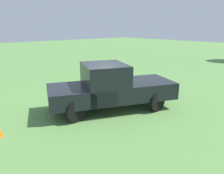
{
  "coord_description": "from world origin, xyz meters",
  "views": [
    {
      "loc": [
        5.36,
        6.71,
        3.2
      ],
      "look_at": [
        0.03,
        0.57,
        0.9
      ],
      "focal_mm": 34.78,
      "sensor_mm": 36.0,
      "label": 1
    }
  ],
  "objects": [
    {
      "name": "ground_plane",
      "position": [
        0.0,
        0.0,
        0.0
      ],
      "size": [
        80.0,
        80.0,
        0.0
      ],
      "primitive_type": "plane",
      "color": "#5B8C47"
    },
    {
      "name": "pickup_truck",
      "position": [
        0.14,
        0.52,
        0.95
      ],
      "size": [
        5.19,
        3.55,
        1.82
      ],
      "rotation": [
        0.0,
        0.0,
        2.75
      ],
      "color": "black",
      "rests_on": "ground_plane"
    }
  ]
}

